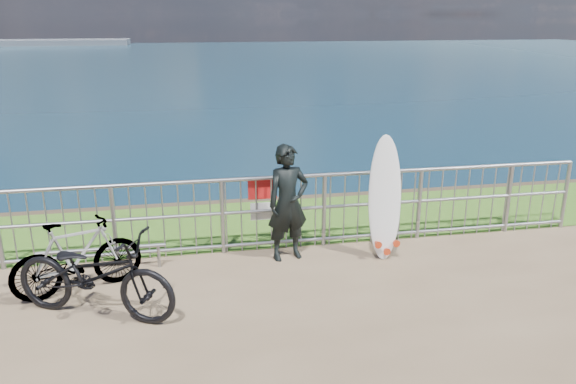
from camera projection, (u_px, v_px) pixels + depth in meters
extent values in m
plane|color=#36681C|center=(249.00, 223.00, 9.32)|extent=(120.00, 120.00, 0.00)
cube|color=brown|center=(244.00, 320.00, 11.20)|extent=(120.00, 0.30, 5.00)
plane|color=#19384C|center=(185.00, 67.00, 92.59)|extent=(260.00, 260.00, 0.00)
cylinder|color=gray|center=(256.00, 178.00, 7.96)|extent=(10.00, 0.06, 0.06)
cylinder|color=gray|center=(257.00, 211.00, 8.11)|extent=(10.00, 0.05, 0.05)
cylinder|color=gray|center=(258.00, 244.00, 8.26)|extent=(10.00, 0.05, 0.05)
cylinder|color=gray|center=(114.00, 224.00, 7.77)|extent=(0.06, 0.06, 1.10)
cylinder|color=gray|center=(223.00, 217.00, 8.04)|extent=(0.06, 0.06, 1.10)
cylinder|color=gray|center=(324.00, 211.00, 8.31)|extent=(0.06, 0.06, 1.10)
cylinder|color=gray|center=(419.00, 204.00, 8.57)|extent=(0.06, 0.06, 1.10)
cylinder|color=gray|center=(509.00, 199.00, 8.84)|extent=(0.06, 0.06, 1.10)
cylinder|color=gray|center=(565.00, 195.00, 9.02)|extent=(0.06, 0.06, 1.10)
cube|color=red|center=(262.00, 189.00, 8.09)|extent=(0.42, 0.02, 0.30)
cube|color=white|center=(263.00, 189.00, 8.08)|extent=(0.38, 0.01, 0.08)
cube|color=white|center=(263.00, 211.00, 8.19)|extent=(0.36, 0.02, 0.26)
imported|color=black|center=(288.00, 203.00, 7.79)|extent=(0.67, 0.51, 1.65)
ellipsoid|color=white|center=(385.00, 197.00, 7.86)|extent=(0.53, 0.49, 1.75)
cone|color=red|center=(376.00, 243.00, 7.92)|extent=(0.10, 0.19, 0.10)
cone|color=red|center=(394.00, 241.00, 7.96)|extent=(0.10, 0.19, 0.10)
cone|color=red|center=(385.00, 249.00, 7.98)|extent=(0.10, 0.19, 0.10)
imported|color=black|center=(94.00, 274.00, 6.33)|extent=(2.08, 1.45, 1.04)
imported|color=black|center=(77.00, 257.00, 6.90)|extent=(1.65, 0.99, 0.96)
cylinder|color=gray|center=(102.00, 249.00, 7.50)|extent=(1.67, 0.05, 0.05)
cylinder|color=gray|center=(45.00, 265.00, 7.42)|extent=(0.04, 0.04, 0.33)
cylinder|color=gray|center=(159.00, 256.00, 7.68)|extent=(0.04, 0.04, 0.33)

